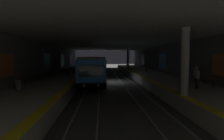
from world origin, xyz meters
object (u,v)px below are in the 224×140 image
Objects in this scene: bench_left_near at (210,80)px; bench_left_mid at (169,71)px; pillar_near at (185,62)px; bench_left_far at (149,67)px; pillar_far at (128,58)px; person_walking_mid at (196,74)px; bench_right_near at (20,80)px; backpack_on_floor at (147,70)px; suitcase_rolling at (67,73)px; bench_right_mid at (61,68)px; person_waiting_near at (197,77)px; metro_train at (98,63)px; trash_bin at (18,85)px.

bench_left_mid is at bearing 0.00° from bench_left_near.
bench_left_far is at bearing -9.94° from pillar_near.
person_walking_mid is (-20.13, -3.59, -1.32)m from pillar_far.
bench_right_near is 4.25× the size of backpack_on_floor.
pillar_far is 16.17m from suitcase_rolling.
bench_left_near and bench_right_near have the same top height.
bench_left_near is 1.47m from person_walking_mid.
pillar_far reaches higher than backpack_on_floor.
bench_right_mid is 1.00× the size of person_waiting_near.
metro_train is 19.86m from suitcase_rolling.
trash_bin reaches higher than backpack_on_floor.
person_walking_mid reaches higher than bench_left_far.
pillar_far reaches higher than person_waiting_near.
suitcase_rolling is (-11.06, 14.55, -0.18)m from bench_left_far.
metro_train is 32.92× the size of bench_left_mid.
suitcase_rolling reaches higher than bench_right_mid.
bench_left_mid is 8.19m from person_walking_mid.
pillar_near reaches higher than bench_right_near.
bench_left_far is at bearing -52.75° from suitcase_rolling.
pillar_near is at bearing 136.25° from person_waiting_near.
pillar_near is at bearing -141.03° from suitcase_rolling.
bench_right_mid is 22.30m from person_walking_mid.
pillar_near is 0.08× the size of metro_train.
bench_right_near is 15.42m from bench_right_mid.
pillar_far is 4.59× the size of suitcase_rolling.
bench_left_near is at bearing -154.79° from person_walking_mid.
bench_left_near and bench_left_far have the same top height.
bench_right_mid is (-3.91, 17.07, 0.00)m from bench_left_far.
trash_bin is (-1.11, 16.33, -0.10)m from bench_left_near.
pillar_near reaches higher than bench_right_mid.
bench_left_far is (20.21, 0.00, 0.00)m from bench_left_near.
metro_train is 32.92× the size of bench_right_near.
pillar_far reaches higher than bench_left_far.
bench_right_near is 0.97× the size of person_walking_mid.
person_walking_mid is (-8.15, 0.60, 0.43)m from bench_left_mid.
person_walking_mid reaches higher than bench_right_mid.
bench_right_near is at bearing 81.56° from person_waiting_near.
pillar_far is 25.65m from trash_bin.
person_waiting_near is 0.97× the size of person_walking_mid.
suitcase_rolling is at bearing 91.10° from bench_left_mid.
pillar_far reaches higher than person_walking_mid.
pillar_far is 0.08× the size of metro_train.
pillar_far is 24.30m from bench_right_near.
trash_bin is at bearing -159.73° from bench_right_near.
bench_left_near is 15.43m from backpack_on_floor.
person_walking_mid is 16.03m from suitcase_rolling.
bench_left_mid is 14.55m from suitcase_rolling.
bench_left_far is at bearing -5.25° from person_waiting_near.
metro_train is at bearing 29.20° from bench_left_mid.
bench_right_near is (0.87, 17.07, 0.00)m from bench_left_near.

